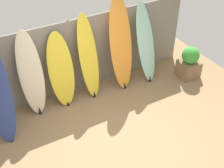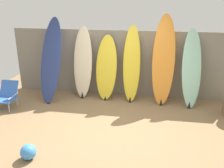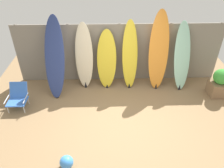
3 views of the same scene
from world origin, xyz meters
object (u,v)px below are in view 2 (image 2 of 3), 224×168
Objects in this scene: surfboard_navy_0 at (51,60)px; beach_chair at (7,95)px; surfboard_cream_1 at (83,63)px; surfboard_seafoam_5 at (192,69)px; beach_ball at (28,152)px; surfboard_yellow_3 at (132,65)px; surfboard_orange_4 at (163,61)px; surfboard_yellow_2 at (106,68)px.

surfboard_navy_0 reaches higher than beach_chair.
surfboard_cream_1 is (0.77, 0.29, -0.12)m from surfboard_navy_0.
surfboard_navy_0 is at bearing -177.02° from surfboard_seafoam_5.
surfboard_seafoam_5 is (3.57, 0.19, -0.12)m from surfboard_navy_0.
beach_ball is at bearing -93.55° from surfboard_cream_1.
surfboard_seafoam_5 reaches higher than surfboard_cream_1.
surfboard_navy_0 is at bearing -172.80° from surfboard_yellow_3.
surfboard_navy_0 is at bearing -176.05° from surfboard_orange_4.
surfboard_yellow_2 is 2.72× the size of beach_chair.
surfboard_navy_0 is 2.86m from beach_ball.
surfboard_seafoam_5 is (1.49, -0.08, -0.02)m from surfboard_yellow_3.
surfboard_yellow_2 is at bearing 179.77° from surfboard_yellow_3.
surfboard_seafoam_5 is at bearing 2.98° from surfboard_navy_0.
surfboard_navy_0 is 0.95× the size of surfboard_orange_4.
surfboard_yellow_2 reaches higher than beach_ball.
beach_chair is at bearing -157.58° from surfboard_yellow_2.
beach_ball is (-1.50, -2.90, -0.83)m from surfboard_yellow_3.
surfboard_cream_1 is at bearing 177.84° from surfboard_yellow_2.
surfboard_navy_0 is at bearing 102.57° from beach_ball.
surfboard_orange_4 is 4.01m from beach_chair.
surfboard_navy_0 is 2.10m from surfboard_yellow_3.
surfboard_yellow_2 is at bearing -2.16° from surfboard_cream_1.
beach_chair is at bearing -162.23° from surfboard_yellow_3.
surfboard_cream_1 is 1.12× the size of surfboard_yellow_2.
surfboard_orange_4 is 1.17× the size of surfboard_seafoam_5.
surfboard_orange_4 is (1.47, -0.07, 0.27)m from surfboard_yellow_2.
surfboard_yellow_2 is 1.49m from surfboard_orange_4.
surfboard_navy_0 is 1.09× the size of surfboard_yellow_3.
surfboard_cream_1 is 3.05× the size of beach_chair.
surfboard_yellow_3 reaches higher than surfboard_yellow_2.
surfboard_orange_4 is 8.30× the size of beach_ball.
surfboard_seafoam_5 is (2.16, -0.08, 0.11)m from surfboard_yellow_2.
surfboard_seafoam_5 is at bearing -2.12° from surfboard_yellow_2.
surfboard_navy_0 is at bearing -169.36° from surfboard_yellow_2.
surfboard_cream_1 is at bearing 7.77° from beach_chair.
surfboard_orange_4 is at bearing -9.11° from beach_chair.
surfboard_seafoam_5 is 4.19m from beach_ball.
surfboard_yellow_3 reaches higher than surfboard_seafoam_5.
beach_chair is 2.47m from beach_ball.
surfboard_orange_4 reaches higher than surfboard_cream_1.
surfboard_orange_4 reaches higher than surfboard_seafoam_5.
beach_chair is (-3.03, -0.97, -0.65)m from surfboard_yellow_3.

